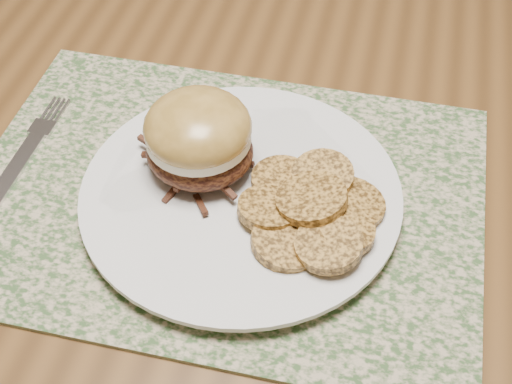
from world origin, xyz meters
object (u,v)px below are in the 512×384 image
at_px(dining_table, 323,121).
at_px(dinner_plate, 241,196).
at_px(pork_sandwich, 198,137).
at_px(fork, 20,162).

xyz_separation_m(dining_table, dinner_plate, (-0.04, -0.21, 0.09)).
bearing_deg(dining_table, dinner_plate, -101.30).
distance_m(dining_table, dinner_plate, 0.24).
bearing_deg(pork_sandwich, dinner_plate, -0.58).
xyz_separation_m(dining_table, fork, (-0.25, -0.21, 0.09)).
relative_size(dining_table, fork, 8.05).
bearing_deg(dining_table, fork, -139.75).
relative_size(pork_sandwich, fork, 0.67).
height_order(dinner_plate, pork_sandwich, pork_sandwich).
distance_m(dinner_plate, fork, 0.21).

